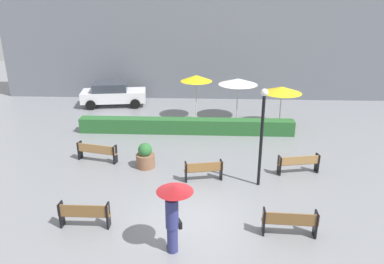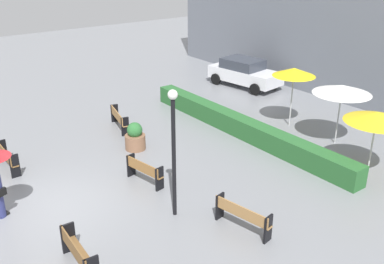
% 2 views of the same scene
% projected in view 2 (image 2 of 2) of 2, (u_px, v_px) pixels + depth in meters
% --- Properties ---
extents(ground_plane, '(60.00, 60.00, 0.00)m').
position_uv_depth(ground_plane, '(56.00, 206.00, 13.60)').
color(ground_plane, gray).
extents(bench_near_left, '(1.66, 0.33, 0.86)m').
position_uv_depth(bench_near_left, '(7.00, 156.00, 15.65)').
color(bench_near_left, brown).
rests_on(bench_near_left, ground).
extents(bench_near_right, '(1.73, 0.45, 0.86)m').
position_uv_depth(bench_near_right, '(78.00, 252.00, 10.75)').
color(bench_near_right, brown).
rests_on(bench_near_right, ground).
extents(bench_far_left, '(1.91, 0.75, 0.83)m').
position_uv_depth(bench_far_left, '(119.00, 118.00, 19.20)').
color(bench_far_left, '#9E7242').
rests_on(bench_far_left, ground).
extents(bench_far_right, '(1.81, 0.66, 0.82)m').
position_uv_depth(bench_far_right, '(242.00, 215.00, 12.26)').
color(bench_far_right, '#9E7242').
rests_on(bench_far_right, ground).
extents(bench_mid_center, '(1.59, 0.61, 0.82)m').
position_uv_depth(bench_mid_center, '(144.00, 170.00, 14.74)').
color(bench_mid_center, olive).
rests_on(bench_mid_center, ground).
extents(planter_pot, '(0.81, 0.81, 1.12)m').
position_uv_depth(planter_pot, '(135.00, 138.00, 17.25)').
color(planter_pot, brown).
rests_on(planter_pot, ground).
extents(lamp_post, '(0.28, 0.28, 3.93)m').
position_uv_depth(lamp_post, '(174.00, 141.00, 12.24)').
color(lamp_post, black).
rests_on(lamp_post, ground).
extents(patio_umbrella_yellow, '(1.86, 1.86, 2.65)m').
position_uv_depth(patio_umbrella_yellow, '(294.00, 72.00, 18.81)').
color(patio_umbrella_yellow, silver).
rests_on(patio_umbrella_yellow, ground).
extents(patio_umbrella_white, '(2.29, 2.29, 2.47)m').
position_uv_depth(patio_umbrella_white, '(342.00, 89.00, 17.09)').
color(patio_umbrella_white, silver).
rests_on(patio_umbrella_white, ground).
extents(patio_umbrella_yellow_far, '(2.19, 2.19, 2.33)m').
position_uv_depth(patio_umbrella_yellow_far, '(377.00, 117.00, 14.72)').
color(patio_umbrella_yellow_far, silver).
rests_on(patio_umbrella_yellow_far, ground).
extents(hedge_strip, '(11.55, 0.70, 0.80)m').
position_uv_depth(hedge_strip, '(241.00, 127.00, 18.54)').
color(hedge_strip, '#28602D').
rests_on(hedge_strip, ground).
extents(building_facade, '(28.00, 1.20, 9.12)m').
position_uv_depth(building_facade, '(373.00, 13.00, 20.64)').
color(building_facade, slate).
rests_on(building_facade, ground).
extents(parked_car, '(4.41, 2.46, 1.57)m').
position_uv_depth(parked_car, '(244.00, 72.00, 25.00)').
color(parked_car, silver).
rests_on(parked_car, ground).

